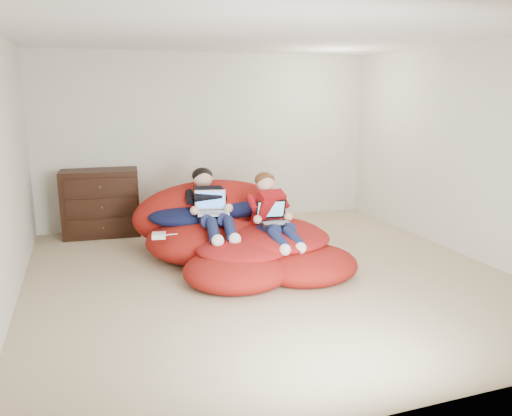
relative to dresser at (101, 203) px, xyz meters
The scene contains 9 objects.
room_shell 2.77m from the dresser, 53.90° to the right, with size 5.10×5.10×2.77m.
dresser is the anchor object (origin of this frame).
beanbag_pile 2.14m from the dresser, 46.33° to the right, with size 2.25×2.41×0.90m.
cream_pillow 1.28m from the dresser, 42.04° to the right, with size 0.40×0.26×0.26m, color white.
older_boy 1.86m from the dresser, 50.31° to the right, with size 0.38×1.25×0.69m.
younger_boy 2.61m from the dresser, 46.58° to the right, with size 0.37×1.03×0.73m.
laptop_white 1.95m from the dresser, 52.58° to the right, with size 0.40×0.39×0.26m.
laptop_black 2.64m from the dresser, 47.22° to the right, with size 0.37×0.36×0.24m.
power_adapter 1.84m from the dresser, 73.20° to the right, with size 0.14×0.14×0.05m, color white.
Camera 1 is at (-1.79, -4.77, 1.92)m, focal length 35.00 mm.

